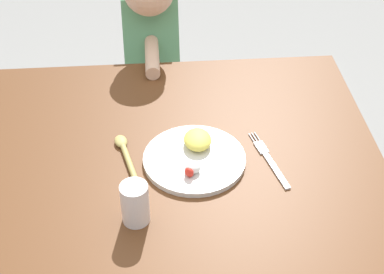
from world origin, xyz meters
name	(u,v)px	position (x,y,z in m)	size (l,w,h in m)	color
dining_table	(176,198)	(0.00, 0.00, 0.64)	(1.09, 0.99, 0.76)	#593218
plate	(195,156)	(0.05, 0.02, 0.77)	(0.27, 0.27, 0.05)	silver
fork	(269,160)	(0.25, 0.00, 0.76)	(0.07, 0.23, 0.01)	silver
spoon	(126,156)	(-0.13, 0.04, 0.77)	(0.07, 0.21, 0.02)	tan
drinking_cup	(135,203)	(-0.10, -0.18, 0.81)	(0.06, 0.06, 0.11)	silver
person	(153,80)	(-0.05, 0.66, 0.58)	(0.19, 0.37, 1.05)	#3D3B6B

